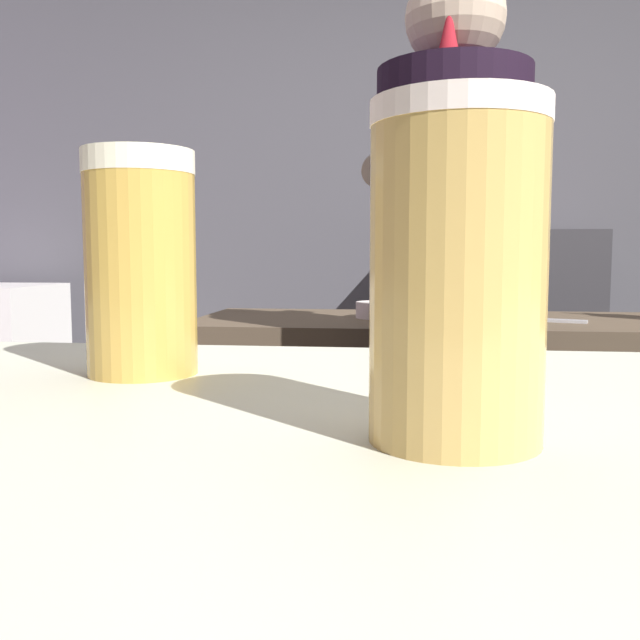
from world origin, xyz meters
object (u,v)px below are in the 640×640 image
Objects in this scene: chefs_knife at (542,320)px; bottle_hot_sauce at (428,214)px; mixing_bowl at (385,310)px; pint_glass_far at (457,274)px; bottle_soy at (483,214)px; bottle_olive_oil at (539,207)px; bartender at (450,300)px; pint_glass_near at (141,264)px.

bottle_hot_sauce reaches higher than chefs_knife.
chefs_knife is (0.44, -0.06, -0.02)m from mixing_bowl.
bottle_soy is at bearing 83.64° from pint_glass_far.
bottle_hot_sauce is at bearing 162.41° from bottle_olive_oil.
bottle_soy reaches higher than chefs_knife.
bottle_hot_sauce is (0.00, 1.76, 0.29)m from bartender.
bartender is at bearing -90.13° from bottle_hot_sauce.
bartender reaches higher than bottle_olive_oil.
mixing_bowl is at bearing 29.97° from bartender.
pint_glass_far reaches higher than chefs_knife.
mixing_bowl is 0.80× the size of bottle_hot_sauce.
pint_glass_far reaches higher than mixing_bowl.
bottle_olive_oil is (0.56, 2.91, 0.21)m from pint_glass_far.
bottle_olive_oil reaches higher than chefs_knife.
bottle_olive_oil is (0.20, 1.20, 0.39)m from chefs_knife.
bottle_hot_sauce is (0.08, 3.06, 0.19)m from pint_glass_far.
pint_glass_far is at bearing -81.44° from chefs_knife.
bottle_olive_oil is at bearing 101.04° from chefs_knife.
pint_glass_near is 1.03× the size of pint_glass_far.
pint_glass_far is (0.19, -0.14, -0.00)m from pint_glass_near.
pint_glass_far is 0.55× the size of bottle_olive_oil.
bartender reaches higher than pint_glass_far.
mixing_bowl reaches higher than chefs_knife.
bottle_olive_oil is 0.50m from bottle_hot_sauce.
bartender is 1.71m from bottle_soy.
chefs_knife is (0.28, 0.40, -0.08)m from bartender.
bottle_soy is (0.25, 1.67, 0.28)m from bartender.
pint_glass_near is 0.68× the size of bottle_hot_sauce.
bartender is 1.78m from bottle_hot_sauce.
chefs_knife is at bearing -78.45° from bottle_hot_sauce.
mixing_bowl is at bearing -166.94° from chefs_knife.
bartender is 6.70× the size of bottle_olive_oil.
pint_glass_far is (-0.36, -1.70, 0.18)m from chefs_knife.
chefs_knife is at bearing -88.59° from bottle_soy.
bottle_olive_oil is at bearing 74.72° from pint_glass_near.
bartender is at bearing 86.44° from pint_glass_far.
bottle_soy reaches higher than mixing_bowl.
chefs_knife is 1.66× the size of pint_glass_near.
pint_glass_far is (0.08, -1.76, 0.16)m from mixing_bowl.
chefs_knife is 0.93× the size of bottle_olive_oil.
bartender is 8.95× the size of bottle_soy.
bartender is 7.19× the size of chefs_knife.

